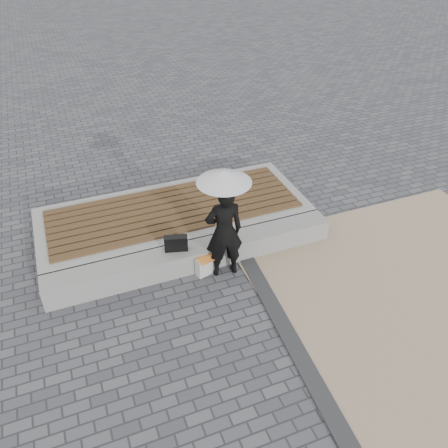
{
  "coord_description": "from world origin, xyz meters",
  "views": [
    {
      "loc": [
        -1.75,
        -4.2,
        5.26
      ],
      "look_at": [
        0.4,
        1.25,
        1.0
      ],
      "focal_mm": 36.98,
      "sensor_mm": 36.0,
      "label": 1
    }
  ],
  "objects_px": {
    "seating_ledge": "(195,256)",
    "canvas_tote": "(205,266)",
    "handbag": "(176,243)",
    "woman": "(224,232)",
    "parasol": "(224,176)"
  },
  "relations": [
    {
      "from": "seating_ledge",
      "to": "canvas_tote",
      "type": "height_order",
      "value": "seating_ledge"
    },
    {
      "from": "handbag",
      "to": "canvas_tote",
      "type": "distance_m",
      "value": 0.62
    },
    {
      "from": "woman",
      "to": "parasol",
      "type": "height_order",
      "value": "parasol"
    },
    {
      "from": "seating_ledge",
      "to": "handbag",
      "type": "distance_m",
      "value": 0.45
    },
    {
      "from": "parasol",
      "to": "canvas_tote",
      "type": "relative_size",
      "value": 3.09
    },
    {
      "from": "seating_ledge",
      "to": "woman",
      "type": "relative_size",
      "value": 2.93
    },
    {
      "from": "seating_ledge",
      "to": "parasol",
      "type": "bearing_deg",
      "value": -41.09
    },
    {
      "from": "woman",
      "to": "handbag",
      "type": "xyz_separation_m",
      "value": [
        -0.7,
        0.38,
        -0.32
      ]
    },
    {
      "from": "canvas_tote",
      "to": "handbag",
      "type": "bearing_deg",
      "value": 125.56
    },
    {
      "from": "handbag",
      "to": "parasol",
      "type": "bearing_deg",
      "value": -13.77
    },
    {
      "from": "parasol",
      "to": "handbag",
      "type": "bearing_deg",
      "value": 151.51
    },
    {
      "from": "seating_ledge",
      "to": "handbag",
      "type": "bearing_deg",
      "value": 173.65
    },
    {
      "from": "parasol",
      "to": "handbag",
      "type": "distance_m",
      "value": 1.55
    },
    {
      "from": "handbag",
      "to": "canvas_tote",
      "type": "xyz_separation_m",
      "value": [
        0.4,
        -0.31,
        -0.36
      ]
    },
    {
      "from": "parasol",
      "to": "handbag",
      "type": "height_order",
      "value": "parasol"
    }
  ]
}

